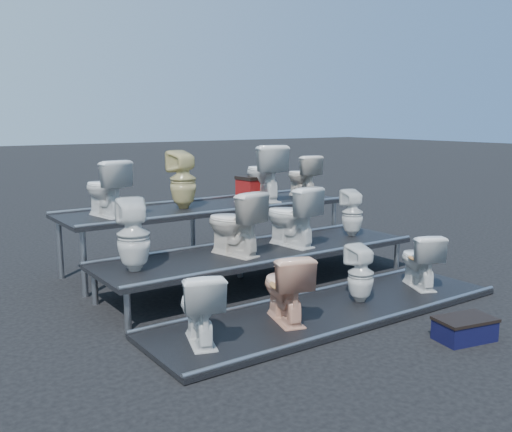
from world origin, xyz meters
TOP-DOWN VIEW (x-y plane):
  - ground at (0.00, 0.00)m, footprint 80.00×80.00m
  - tier_front at (0.00, -1.30)m, footprint 4.20×1.20m
  - tier_mid at (0.00, 0.00)m, footprint 4.20×1.20m
  - tier_back at (0.00, 1.30)m, footprint 4.20×1.20m
  - toilet_0 at (-1.61, -1.30)m, footprint 0.57×0.76m
  - toilet_1 at (-0.62, -1.30)m, footprint 0.58×0.79m
  - toilet_2 at (0.45, -1.30)m, footprint 0.33×0.33m
  - toilet_3 at (1.45, -1.30)m, footprint 0.62×0.76m
  - toilet_4 at (-1.69, 0.00)m, footprint 0.44×0.44m
  - toilet_5 at (-0.40, 0.00)m, footprint 0.59×0.85m
  - toilet_6 at (0.48, 0.00)m, footprint 0.53×0.82m
  - toilet_7 at (1.57, 0.00)m, footprint 0.36×0.37m
  - toilet_8 at (-1.50, 1.30)m, footprint 0.51×0.77m
  - toilet_9 at (-0.40, 1.30)m, footprint 0.39×0.40m
  - toilet_10 at (0.97, 1.30)m, footprint 0.64×0.91m
  - toilet_11 at (1.73, 1.30)m, footprint 0.44×0.69m
  - red_crate at (0.90, 1.47)m, footprint 0.48×0.40m
  - step_stool at (0.56, -2.58)m, footprint 0.60×0.43m

SIDE VIEW (x-z plane):
  - ground at x=0.00m, z-range 0.00..0.00m
  - tier_front at x=0.00m, z-range 0.00..0.06m
  - step_stool at x=0.56m, z-range 0.00..0.19m
  - tier_mid at x=0.00m, z-range 0.00..0.46m
  - toilet_2 at x=0.45m, z-range 0.06..0.71m
  - toilet_3 at x=1.45m, z-range 0.06..0.73m
  - toilet_0 at x=-1.61m, z-range 0.06..0.74m
  - toilet_1 at x=-0.62m, z-range 0.06..0.78m
  - tier_back at x=0.00m, z-range 0.00..0.86m
  - toilet_7 at x=1.57m, z-range 0.46..1.11m
  - toilet_5 at x=-0.40m, z-range 0.46..1.24m
  - toilet_6 at x=0.48m, z-range 0.46..1.25m
  - toilet_4 at x=-1.69m, z-range 0.46..1.25m
  - red_crate at x=0.90m, z-range 0.86..1.17m
  - toilet_11 at x=1.73m, z-range 0.86..1.52m
  - toilet_8 at x=-1.50m, z-range 0.86..1.58m
  - toilet_9 at x=-0.40m, z-range 0.86..1.66m
  - toilet_10 at x=0.97m, z-range 0.86..1.71m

